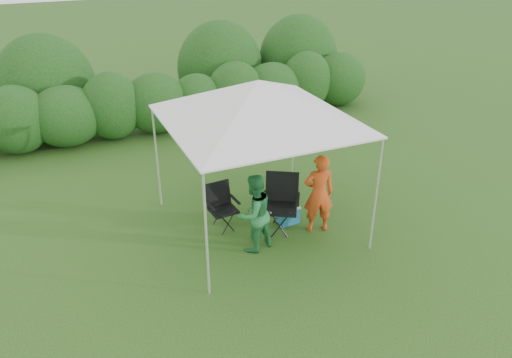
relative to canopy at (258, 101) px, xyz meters
name	(u,v)px	position (x,y,z in m)	size (l,w,h in m)	color
ground	(269,238)	(0.00, -0.50, -2.46)	(70.00, 70.00, 0.00)	#30591C
hedge	(182,100)	(0.15, 5.50, -1.64)	(12.00, 1.53, 1.80)	#1F4D18
canopy	(258,101)	(0.00, 0.00, 0.00)	(3.10, 3.10, 2.83)	silver
chair_right	(281,199)	(0.36, -0.24, -1.85)	(0.83, 0.82, 1.08)	black
chair_left	(221,203)	(-0.65, 0.26, -1.97)	(0.57, 0.53, 0.87)	black
man	(319,194)	(0.94, -0.59, -1.69)	(0.56, 0.37, 1.54)	#D54718
woman	(254,213)	(-0.38, -0.67, -1.75)	(0.70, 0.54, 1.43)	#287C3F
cooler	(288,214)	(0.56, -0.14, -2.29)	(0.44, 0.33, 0.35)	teal
bottle	(292,201)	(0.62, -0.18, -2.00)	(0.06, 0.06, 0.24)	#592D0C
lawn_toy	(322,126)	(3.62, 3.74, -2.31)	(0.64, 0.53, 0.32)	yellow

